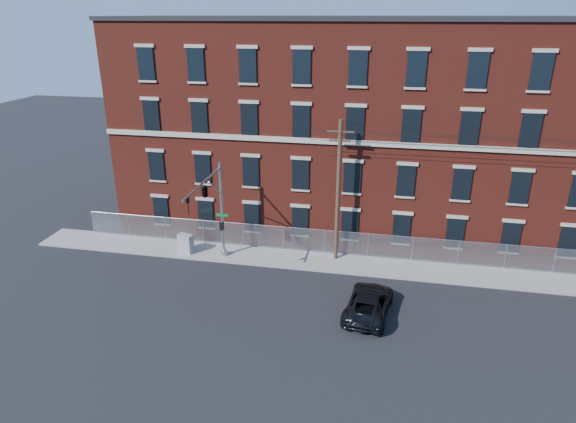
# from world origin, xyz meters

# --- Properties ---
(ground) EXTENTS (140.00, 140.00, 0.00)m
(ground) POSITION_xyz_m (0.00, 0.00, 0.00)
(ground) COLOR black
(ground) RESTS_ON ground
(sidewalk) EXTENTS (65.00, 3.00, 0.12)m
(sidewalk) POSITION_xyz_m (12.00, 5.00, 0.06)
(sidewalk) COLOR gray
(sidewalk) RESTS_ON ground
(mill_building) EXTENTS (55.30, 14.32, 16.30)m
(mill_building) POSITION_xyz_m (12.00, 13.93, 8.15)
(mill_building) COLOR maroon
(mill_building) RESTS_ON ground
(chain_link_fence) EXTENTS (59.06, 0.06, 1.85)m
(chain_link_fence) POSITION_xyz_m (12.00, 6.30, 1.06)
(chain_link_fence) COLOR #A5A8AD
(chain_link_fence) RESTS_ON ground
(traffic_signal_mast) EXTENTS (0.90, 6.75, 7.00)m
(traffic_signal_mast) POSITION_xyz_m (-6.00, 2.18, 5.39)
(traffic_signal_mast) COLOR #9EA0A5
(traffic_signal_mast) RESTS_ON ground
(utility_pole_near) EXTENTS (1.80, 0.28, 10.00)m
(utility_pole_near) POSITION_xyz_m (2.00, 5.60, 5.34)
(utility_pole_near) COLOR #4C3326
(utility_pole_near) RESTS_ON ground
(pickup_truck) EXTENTS (3.07, 5.43, 1.43)m
(pickup_truck) POSITION_xyz_m (4.62, -0.87, 0.72)
(pickup_truck) COLOR black
(pickup_truck) RESTS_ON ground
(utility_cabinet) EXTENTS (1.24, 0.87, 1.40)m
(utility_cabinet) POSITION_xyz_m (-8.89, 4.43, 0.82)
(utility_cabinet) COLOR gray
(utility_cabinet) RESTS_ON sidewalk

